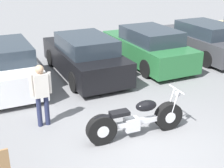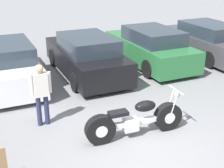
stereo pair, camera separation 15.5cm
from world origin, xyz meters
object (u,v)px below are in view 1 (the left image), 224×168
parked_car_black (84,56)px  parked_car_green (147,47)px  parked_car_dark_grey (202,40)px  person_standing (41,91)px  motorcycle (135,120)px  parked_car_white (4,65)px

parked_car_black → parked_car_green: 2.69m
parked_car_dark_grey → person_standing: size_ratio=2.87×
parked_car_green → motorcycle: bearing=-123.9°
parked_car_white → person_standing: 3.30m
motorcycle → parked_car_dark_grey: (5.79, 4.59, 0.26)m
motorcycle → parked_car_white: 5.21m
parked_car_dark_grey → parked_car_green: bearing=179.6°
motorcycle → person_standing: 2.36m
parked_car_green → person_standing: bearing=-147.0°
parked_car_black → parked_car_dark_grey: 5.38m
motorcycle → parked_car_green: parked_car_green is taller
parked_car_green → person_standing: person_standing is taller
parked_car_dark_grey → person_standing: person_standing is taller
motorcycle → parked_car_black: size_ratio=0.53×
parked_car_green → parked_car_black: bearing=-177.1°
parked_car_white → person_standing: size_ratio=2.87×
parked_car_black → person_standing: 3.79m
parked_car_white → parked_car_green: size_ratio=1.00×
motorcycle → parked_car_black: parked_car_black is taller
parked_car_white → parked_car_dark_grey: same height
motorcycle → parked_car_green: size_ratio=0.53×
parked_car_dark_grey → parked_car_black: bearing=-178.8°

